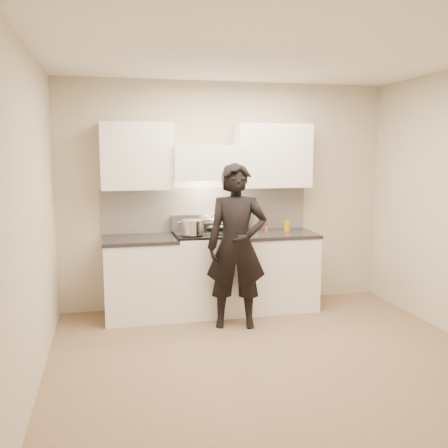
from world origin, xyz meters
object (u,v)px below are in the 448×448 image
at_px(utensil_crock, 253,221).
at_px(wok, 215,222).
at_px(stove, 208,273).
at_px(person, 237,246).
at_px(counter_right, 275,270).

bearing_deg(utensil_crock, wok, -170.28).
bearing_deg(stove, utensil_crock, 19.57).
xyz_separation_m(wok, person, (0.09, -0.66, -0.18)).
bearing_deg(utensil_crock, person, -118.28).
bearing_deg(utensil_crock, counter_right, -44.49).
distance_m(stove, person, 0.70).
xyz_separation_m(wok, utensil_crock, (0.49, 0.08, -0.03)).
height_order(wok, person, person).
distance_m(counter_right, person, 0.92).
height_order(utensil_crock, person, person).
height_order(counter_right, person, person).
distance_m(counter_right, utensil_crock, 0.65).
distance_m(stove, wok, 0.61).
distance_m(counter_right, wok, 0.94).
xyz_separation_m(counter_right, person, (-0.62, -0.53, 0.42)).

